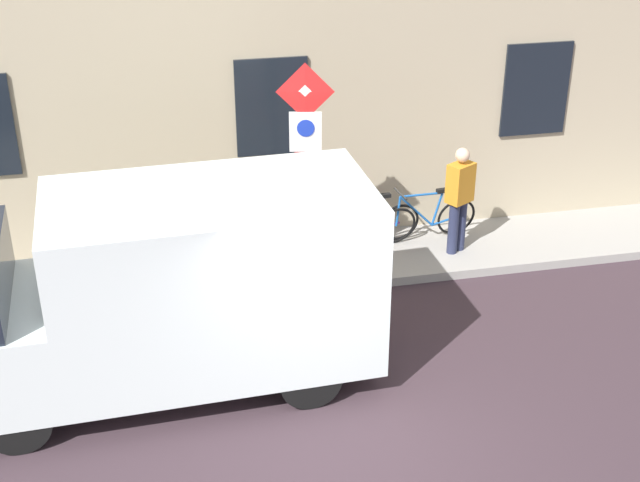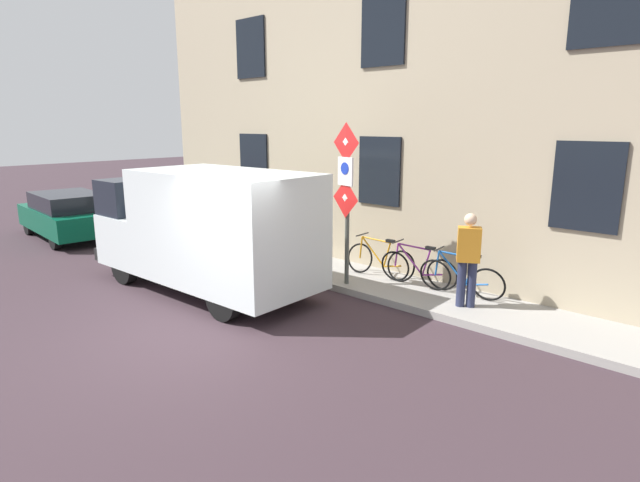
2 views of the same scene
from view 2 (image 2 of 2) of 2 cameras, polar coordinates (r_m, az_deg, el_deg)
The scene contains 10 objects.
ground_plane at distance 8.82m, azimuth -13.06°, elevation -10.16°, with size 80.00×80.00×0.00m, color #36282F.
sidewalk_slab at distance 11.41m, azimuth 3.87°, elevation -4.13°, with size 1.66×17.49×0.14m, color gray.
building_facade at distance 11.86m, azimuth 7.82°, elevation 14.19°, with size 0.75×15.49×7.39m.
sign_post_stacked at distance 10.35m, azimuth 2.87°, elevation 6.12°, with size 0.19×0.55×3.16m.
delivery_van at distance 10.74m, azimuth -12.47°, elevation 1.48°, with size 2.20×5.40×2.50m.
parked_hatchback at distance 17.25m, azimuth -26.05°, elevation 2.68°, with size 2.09×4.13×1.38m.
bicycle_blue at distance 10.29m, azimuth 15.26°, elevation -3.91°, with size 0.46×1.72×0.89m.
bicycle_purple at distance 10.73m, azimuth 10.73°, elevation -2.97°, with size 0.46×1.71×0.89m.
bicycle_orange at distance 11.24m, azimuth 6.59°, elevation -2.10°, with size 0.46×1.72×0.89m.
pedestrian at distance 9.59m, azimuth 16.03°, elevation -1.69°, with size 0.42×0.48×1.72m.
Camera 2 is at (-4.50, -6.78, 3.41)m, focal length 29.01 mm.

